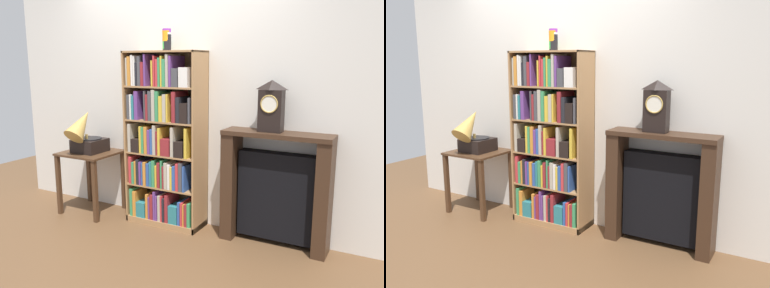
# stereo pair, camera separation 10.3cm
# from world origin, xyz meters

# --- Properties ---
(ground_plane) EXTENTS (7.46, 6.40, 0.02)m
(ground_plane) POSITION_xyz_m (0.00, 0.00, -0.01)
(ground_plane) COLOR brown
(wall_back) EXTENTS (4.46, 0.08, 2.60)m
(wall_back) POSITION_xyz_m (0.12, 0.34, 1.30)
(wall_back) COLOR silver
(wall_back) RESTS_ON ground
(bookshelf) EXTENTS (0.81, 0.32, 1.76)m
(bookshelf) POSITION_xyz_m (-0.01, 0.13, 0.82)
(bookshelf) COLOR #A87A4C
(bookshelf) RESTS_ON ground
(cup_stack) EXTENTS (0.09, 0.09, 0.21)m
(cup_stack) POSITION_xyz_m (0.01, 0.17, 1.87)
(cup_stack) COLOR black
(cup_stack) RESTS_ON bookshelf
(side_table_left) EXTENTS (0.58, 0.54, 0.69)m
(side_table_left) POSITION_xyz_m (-0.91, 0.03, 0.53)
(side_table_left) COLOR #472D1C
(side_table_left) RESTS_ON ground
(gramophone) EXTENTS (0.31, 0.47, 0.52)m
(gramophone) POSITION_xyz_m (-0.91, -0.03, 0.89)
(gramophone) COLOR black
(gramophone) RESTS_ON side_table_left
(fireplace_mantel) EXTENTS (0.97, 0.28, 1.05)m
(fireplace_mantel) POSITION_xyz_m (1.14, 0.18, 0.52)
(fireplace_mantel) COLOR #382316
(fireplace_mantel) RESTS_ON ground
(mantel_clock) EXTENTS (0.21, 0.13, 0.45)m
(mantel_clock) POSITION_xyz_m (1.08, 0.16, 1.28)
(mantel_clock) COLOR black
(mantel_clock) RESTS_ON fireplace_mantel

